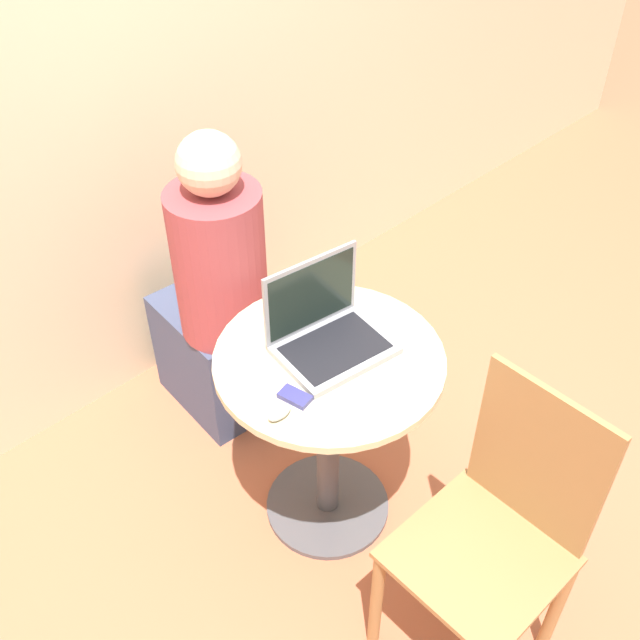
{
  "coord_description": "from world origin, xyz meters",
  "views": [
    {
      "loc": [
        -1.09,
        -1.1,
        2.2
      ],
      "look_at": [
        0.01,
        0.05,
        0.82
      ],
      "focal_mm": 42.0,
      "sensor_mm": 36.0,
      "label": 1
    }
  ],
  "objects": [
    {
      "name": "person_seated",
      "position": [
        0.05,
        0.62,
        0.51
      ],
      "size": [
        0.32,
        0.49,
        1.2
      ],
      "color": "#3D4766",
      "rests_on": "ground_plane"
    },
    {
      "name": "back_wall",
      "position": [
        0.0,
        1.03,
        1.3
      ],
      "size": [
        7.0,
        0.05,
        2.6
      ],
      "color": "beige",
      "rests_on": "ground_plane"
    },
    {
      "name": "round_table",
      "position": [
        0.0,
        0.0,
        0.5
      ],
      "size": [
        0.67,
        0.67,
        0.72
      ],
      "color": "#4C4C51",
      "rests_on": "ground_plane"
    },
    {
      "name": "computer_mouse",
      "position": [
        -0.25,
        -0.07,
        0.74
      ],
      "size": [
        0.07,
        0.04,
        0.04
      ],
      "color": "#B2B2B7",
      "rests_on": "round_table"
    },
    {
      "name": "laptop",
      "position": [
        0.03,
        0.04,
        0.78
      ],
      "size": [
        0.34,
        0.28,
        0.26
      ],
      "color": "gray",
      "rests_on": "round_table"
    },
    {
      "name": "cell_phone",
      "position": [
        -0.18,
        -0.05,
        0.73
      ],
      "size": [
        0.07,
        0.1,
        0.02
      ],
      "color": "navy",
      "rests_on": "round_table"
    },
    {
      "name": "ground_plane",
      "position": [
        0.0,
        0.0,
        0.0
      ],
      "size": [
        12.0,
        12.0,
        0.0
      ],
      "primitive_type": "plane",
      "color": "#B26042"
    },
    {
      "name": "chair_empty",
      "position": [
        0.02,
        -0.61,
        0.49
      ],
      "size": [
        0.41,
        0.41,
        0.94
      ],
      "color": "#9E7042",
      "rests_on": "ground_plane"
    }
  ]
}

